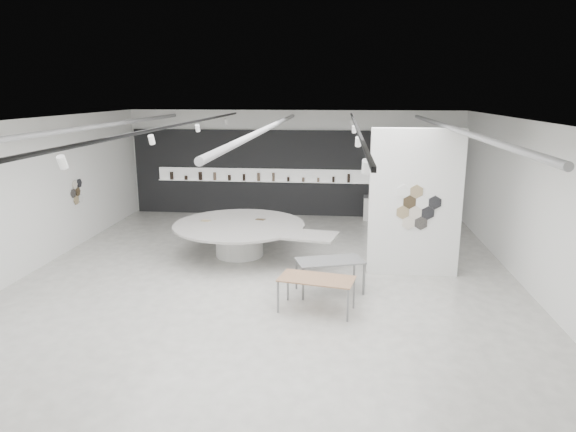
# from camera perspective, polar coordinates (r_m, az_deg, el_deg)

# --- Properties ---
(room) EXTENTS (12.02, 14.02, 3.82)m
(room) POSITION_cam_1_polar(r_m,az_deg,el_deg) (11.81, -2.88, 2.12)
(room) COLOR beige
(room) RESTS_ON ground
(back_wall_display) EXTENTS (11.80, 0.27, 3.10)m
(back_wall_display) POSITION_cam_1_polar(r_m,az_deg,el_deg) (18.68, 0.38, 4.75)
(back_wall_display) COLOR black
(back_wall_display) RESTS_ON ground
(partition_column) EXTENTS (2.20, 0.38, 3.60)m
(partition_column) POSITION_cam_1_polar(r_m,az_deg,el_deg) (12.84, 13.90, 1.42)
(partition_column) COLOR white
(partition_column) RESTS_ON ground
(display_island) EXTENTS (4.88, 4.26, 0.92)m
(display_island) POSITION_cam_1_polar(r_m,az_deg,el_deg) (14.16, -5.18, -2.11)
(display_island) COLOR white
(display_island) RESTS_ON ground
(sample_table_wood) EXTENTS (1.64, 1.05, 0.71)m
(sample_table_wood) POSITION_cam_1_polar(r_m,az_deg,el_deg) (10.62, 3.20, -7.17)
(sample_table_wood) COLOR #986E4F
(sample_table_wood) RESTS_ON ground
(sample_table_stone) EXTENTS (1.63, 1.15, 0.76)m
(sample_table_stone) POSITION_cam_1_polar(r_m,az_deg,el_deg) (11.59, 4.68, -5.21)
(sample_table_stone) COLOR slate
(sample_table_stone) RESTS_ON ground
(kitchen_counter) EXTENTS (1.51, 0.66, 1.16)m
(kitchen_counter) POSITION_cam_1_polar(r_m,az_deg,el_deg) (18.45, 10.63, 0.85)
(kitchen_counter) COLOR white
(kitchen_counter) RESTS_ON ground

